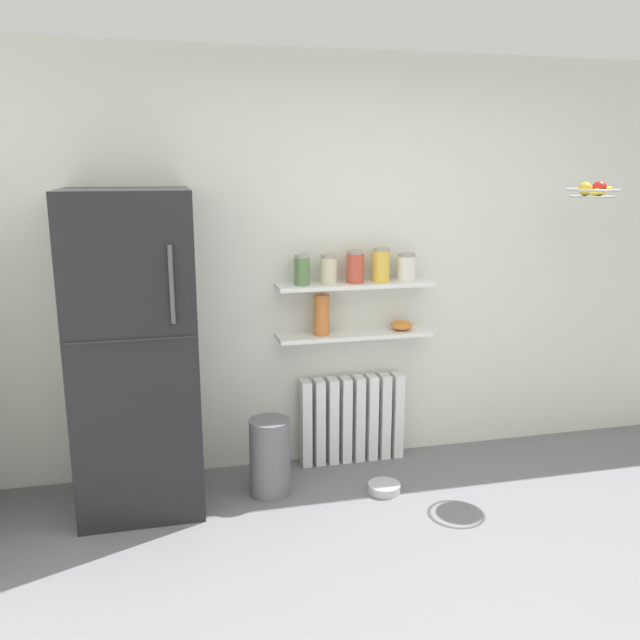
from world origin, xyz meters
name	(u,v)px	position (x,y,z in m)	size (l,w,h in m)	color
ground_plane	(422,588)	(0.00, 0.50, 0.00)	(7.04, 7.04, 0.00)	slate
back_wall	(339,265)	(0.00, 2.05, 1.30)	(7.04, 0.10, 2.60)	silver
refrigerator	(135,353)	(-1.28, 1.67, 0.90)	(0.68, 0.70, 1.80)	black
radiator	(352,419)	(0.06, 1.92, 0.29)	(0.69, 0.12, 0.58)	white
wall_shelf_lower	(354,335)	(0.06, 1.89, 0.87)	(0.99, 0.22, 0.03)	white
wall_shelf_upper	(355,285)	(0.06, 1.89, 1.20)	(0.99, 0.22, 0.03)	white
storage_jar_0	(302,270)	(-0.28, 1.89, 1.30)	(0.10, 0.10, 0.19)	#5B7F4C
storage_jar_1	(329,269)	(-0.11, 1.89, 1.30)	(0.10, 0.10, 0.18)	beige
storage_jar_2	(355,267)	(0.06, 1.89, 1.31)	(0.11, 0.11, 0.20)	#C64C38
storage_jar_3	(381,265)	(0.23, 1.89, 1.31)	(0.11, 0.11, 0.21)	yellow
storage_jar_4	(406,267)	(0.40, 1.89, 1.29)	(0.12, 0.12, 0.17)	silver
vase	(321,315)	(-0.15, 1.89, 1.01)	(0.10, 0.10, 0.26)	#CC7033
shelf_bowl	(402,325)	(0.38, 1.89, 0.92)	(0.14, 0.14, 0.06)	orange
trash_bin	(270,457)	(-0.54, 1.58, 0.23)	(0.24, 0.24, 0.47)	slate
pet_food_bowl	(384,488)	(0.13, 1.44, 0.03)	(0.20, 0.20, 0.05)	#B7B7BC
hanging_fruit_basket	(593,191)	(1.43, 1.51, 1.78)	(0.32, 0.32, 0.10)	#B2B2B7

